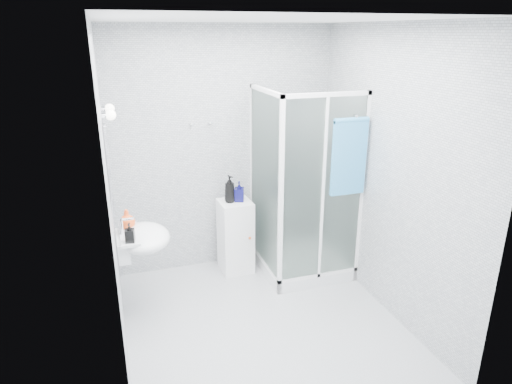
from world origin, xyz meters
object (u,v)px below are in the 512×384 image
object	(u,v)px
soap_dispenser_orange	(127,219)
shampoo_bottle_b	(239,191)
shampoo_bottle_a	(230,189)
storage_cabinet	(236,236)
soap_dispenser_black	(130,233)
wall_basin	(141,239)
shower_enclosure	(298,235)
hand_towel	(349,155)

from	to	relation	value
soap_dispenser_orange	shampoo_bottle_b	bearing A→B (deg)	22.53
shampoo_bottle_a	shampoo_bottle_b	distance (m)	0.11
storage_cabinet	soap_dispenser_orange	size ratio (longest dim) A/B	4.51
storage_cabinet	shampoo_bottle_b	xyz separation A→B (m)	(0.05, 0.00, 0.51)
shampoo_bottle_a	soap_dispenser_black	xyz separation A→B (m)	(-1.07, -0.78, -0.01)
storage_cabinet	shampoo_bottle_a	distance (m)	0.55
wall_basin	soap_dispenser_orange	xyz separation A→B (m)	(-0.10, 0.10, 0.16)
wall_basin	shower_enclosure	bearing A→B (deg)	10.81
shampoo_bottle_a	soap_dispenser_black	world-z (taller)	shampoo_bottle_a
shower_enclosure	wall_basin	xyz separation A→B (m)	(-1.66, -0.32, 0.35)
storage_cabinet	soap_dispenser_orange	bearing A→B (deg)	-158.75
shower_enclosure	soap_dispenser_black	distance (m)	1.88
soap_dispenser_black	soap_dispenser_orange	bearing A→B (deg)	90.96
storage_cabinet	hand_towel	world-z (taller)	hand_towel
storage_cabinet	shampoo_bottle_b	world-z (taller)	shampoo_bottle_b
storage_cabinet	shampoo_bottle_b	size ratio (longest dim) A/B	3.77
hand_towel	shampoo_bottle_a	distance (m)	1.29
shower_enclosure	hand_towel	distance (m)	1.09
wall_basin	shampoo_bottle_b	bearing A→B (deg)	28.78
wall_basin	soap_dispenser_orange	distance (m)	0.21
soap_dispenser_orange	soap_dispenser_black	xyz separation A→B (m)	(0.00, -0.29, -0.01)
storage_cabinet	hand_towel	xyz separation A→B (m)	(0.94, -0.68, 1.01)
shower_enclosure	storage_cabinet	bearing A→B (deg)	156.29
shampoo_bottle_a	soap_dispenser_orange	bearing A→B (deg)	-155.47
shower_enclosure	soap_dispenser_black	size ratio (longest dim) A/B	12.13
hand_towel	soap_dispenser_orange	bearing A→B (deg)	174.77
shower_enclosure	shampoo_bottle_a	bearing A→B (deg)	157.81
shampoo_bottle_a	shampoo_bottle_b	size ratio (longest dim) A/B	1.35
shower_enclosure	hand_towel	bearing A→B (deg)	-51.80
storage_cabinet	shampoo_bottle_b	distance (m)	0.52
shower_enclosure	wall_basin	bearing A→B (deg)	-169.19
shower_enclosure	hand_towel	size ratio (longest dim) A/B	2.68
shampoo_bottle_b	storage_cabinet	bearing A→B (deg)	-178.68
storage_cabinet	soap_dispenser_orange	distance (m)	1.34
storage_cabinet	shampoo_bottle_b	bearing A→B (deg)	-0.77
shampoo_bottle_b	soap_dispenser_black	world-z (taller)	same
wall_basin	hand_towel	bearing A→B (deg)	-2.47
soap_dispenser_black	wall_basin	bearing A→B (deg)	62.93
storage_cabinet	soap_dispenser_orange	world-z (taller)	soap_dispenser_orange
shampoo_bottle_b	soap_dispenser_orange	xyz separation A→B (m)	(-1.18, -0.49, 0.03)
shower_enclosure	shampoo_bottle_b	xyz separation A→B (m)	(-0.58, 0.28, 0.47)
storage_cabinet	hand_towel	size ratio (longest dim) A/B	1.09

